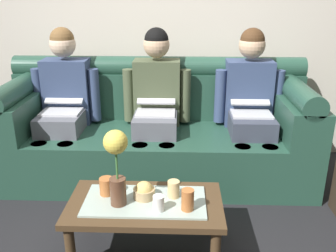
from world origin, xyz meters
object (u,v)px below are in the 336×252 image
(coffee_table, at_px, (145,208))
(cup_near_left, at_px, (107,186))
(cup_far_left, at_px, (174,189))
(snack_bowl, at_px, (144,191))
(flower_vase, at_px, (116,161))
(person_left, at_px, (64,99))
(person_middle, at_px, (156,99))
(couch, at_px, (157,133))
(cup_near_right, at_px, (159,203))
(person_right, at_px, (250,100))
(cup_far_center, at_px, (188,200))

(coffee_table, xyz_separation_m, cup_near_left, (-0.23, 0.06, 0.11))
(cup_far_left, bearing_deg, coffee_table, -164.79)
(snack_bowl, bearing_deg, coffee_table, -77.74)
(coffee_table, bearing_deg, flower_vase, -163.51)
(coffee_table, distance_m, cup_near_left, 0.26)
(coffee_table, height_order, cup_far_left, cup_far_left)
(person_left, distance_m, person_middle, 0.76)
(couch, height_order, person_left, person_left)
(couch, distance_m, cup_near_right, 1.15)
(person_right, xyz_separation_m, cup_far_center, (-0.51, -1.13, -0.24))
(cup_far_center, bearing_deg, coffee_table, 160.56)
(person_left, bearing_deg, person_middle, -0.00)
(coffee_table, bearing_deg, cup_far_center, -19.44)
(couch, bearing_deg, cup_near_right, -85.76)
(person_middle, bearing_deg, flower_vase, -97.64)
(couch, bearing_deg, cup_far_center, -77.81)
(coffee_table, height_order, cup_near_right, cup_near_right)
(cup_near_left, distance_m, cup_near_right, 0.36)
(cup_near_left, distance_m, cup_far_center, 0.50)
(couch, distance_m, cup_near_left, 1.01)
(person_right, height_order, coffee_table, person_right)
(person_right, xyz_separation_m, snack_bowl, (-0.77, -1.01, -0.26))
(person_left, distance_m, snack_bowl, 1.29)
(person_middle, distance_m, cup_near_left, 1.04)
(person_left, distance_m, cup_near_left, 1.14)
(cup_far_center, bearing_deg, person_right, 65.50)
(person_left, height_order, cup_near_left, person_left)
(person_left, xyz_separation_m, cup_near_right, (0.84, -1.14, -0.26))
(person_left, height_order, person_right, same)
(couch, bearing_deg, coffee_table, -90.00)
(person_right, relative_size, cup_near_right, 13.55)
(couch, relative_size, flower_vase, 5.58)
(snack_bowl, bearing_deg, person_right, 52.85)
(coffee_table, relative_size, cup_near_left, 8.64)
(coffee_table, xyz_separation_m, cup_far_left, (0.16, 0.04, 0.11))
(cup_far_center, distance_m, cup_far_left, 0.15)
(cup_near_left, bearing_deg, person_right, 44.66)
(coffee_table, bearing_deg, snack_bowl, 102.26)
(cup_far_center, bearing_deg, person_left, 131.65)
(cup_far_center, bearing_deg, cup_near_left, 162.78)
(person_middle, distance_m, snack_bowl, 1.04)
(cup_near_left, bearing_deg, flower_vase, -50.18)
(person_left, bearing_deg, coffee_table, -53.93)
(couch, height_order, cup_near_right, couch)
(person_left, xyz_separation_m, cup_far_center, (1.00, -1.13, -0.24))
(cup_near_right, bearing_deg, cup_far_center, 5.31)
(person_right, distance_m, flower_vase, 1.41)
(couch, distance_m, person_left, 0.81)
(cup_far_left, bearing_deg, cup_near_right, -118.55)
(person_left, height_order, flower_vase, person_left)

